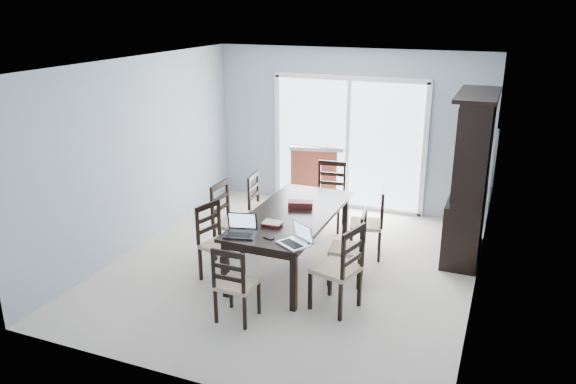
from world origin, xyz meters
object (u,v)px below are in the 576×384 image
at_px(cell_phone, 269,238).
at_px(chair_right_mid, 354,240).
at_px(dining_table, 292,219).
at_px(chair_left_mid, 228,212).
at_px(chair_left_near, 215,233).
at_px(laptop_silver, 293,240).
at_px(hot_tub, 348,164).
at_px(chair_right_far, 374,215).
at_px(laptop_dark, 240,231).
at_px(chair_end_far, 330,188).
at_px(chair_right_near, 344,260).
at_px(game_box, 301,204).
at_px(chair_left_far, 261,199).
at_px(chair_end_near, 233,277).
at_px(china_hutch, 471,179).

bearing_deg(cell_phone, chair_right_mid, 60.51).
height_order(dining_table, chair_left_mid, chair_left_mid).
bearing_deg(chair_left_near, laptop_silver, 89.35).
distance_m(chair_right_mid, hot_tub, 3.56).
bearing_deg(hot_tub, chair_left_mid, -101.89).
distance_m(chair_right_far, laptop_dark, 2.01).
bearing_deg(chair_end_far, laptop_silver, 93.08).
xyz_separation_m(chair_right_near, chair_right_mid, (-0.08, 0.71, -0.06)).
xyz_separation_m(chair_right_far, hot_tub, (-1.10, 2.58, -0.09)).
distance_m(chair_right_mid, game_box, 0.92).
height_order(chair_left_near, chair_end_far, chair_end_far).
height_order(chair_right_near, game_box, chair_right_near).
bearing_deg(chair_right_near, chair_left_mid, 82.05).
xyz_separation_m(chair_left_near, cell_phone, (0.83, -0.25, 0.18)).
height_order(dining_table, hot_tub, hot_tub).
relative_size(chair_left_far, chair_right_mid, 1.04).
height_order(chair_end_near, cell_phone, chair_end_near).
bearing_deg(chair_right_far, hot_tub, 10.14).
height_order(china_hutch, cell_phone, china_hutch).
distance_m(chair_left_mid, laptop_dark, 1.12).
bearing_deg(dining_table, cell_phone, -86.27).
height_order(chair_left_near, chair_right_far, chair_right_far).
distance_m(chair_end_far, hot_tub, 1.77).
distance_m(laptop_silver, cell_phone, 0.33).
xyz_separation_m(dining_table, chair_right_near, (0.92, -0.80, -0.05)).
bearing_deg(hot_tub, chair_right_mid, -72.59).
bearing_deg(chair_end_near, chair_right_mid, 56.53).
bearing_deg(chair_right_near, chair_end_near, 139.51).
relative_size(dining_table, chair_right_mid, 2.09).
relative_size(cell_phone, game_box, 0.39).
relative_size(chair_left_near, chair_right_near, 0.94).
height_order(dining_table, chair_right_far, chair_right_far).
height_order(chair_left_near, laptop_silver, chair_left_near).
xyz_separation_m(chair_left_near, chair_right_near, (1.70, -0.20, 0.04)).
distance_m(chair_right_far, cell_phone, 1.78).
bearing_deg(laptop_silver, chair_right_near, 43.56).
xyz_separation_m(chair_left_near, chair_left_far, (-0.02, 1.37, -0.00)).
bearing_deg(chair_left_near, dining_table, 142.28).
xyz_separation_m(chair_left_mid, chair_left_far, (0.13, 0.76, -0.05)).
bearing_deg(china_hutch, chair_left_far, -170.31).
distance_m(chair_end_near, game_box, 1.73).
bearing_deg(laptop_silver, chair_left_far, 156.76).
bearing_deg(laptop_dark, chair_end_far, 69.14).
relative_size(chair_left_far, game_box, 3.49).
bearing_deg(cell_phone, chair_end_far, 108.19).
height_order(dining_table, china_hutch, china_hutch).
distance_m(chair_left_mid, chair_right_far, 1.93).
distance_m(dining_table, chair_end_far, 1.56).
xyz_separation_m(china_hutch, chair_right_near, (-1.10, -2.05, -0.45)).
distance_m(chair_end_far, laptop_silver, 2.50).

